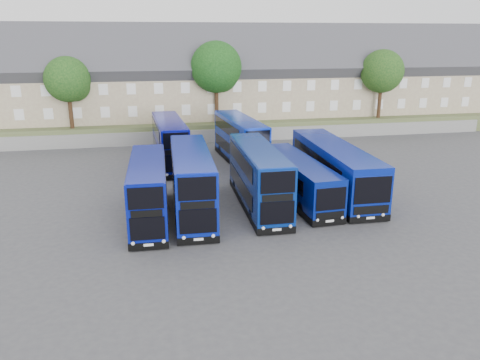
% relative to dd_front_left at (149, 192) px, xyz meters
% --- Properties ---
extents(ground, '(120.00, 120.00, 0.00)m').
position_rel_dd_front_left_xyz_m(ground, '(6.04, -1.49, -1.93)').
color(ground, '#424247').
rests_on(ground, ground).
extents(retaining_wall, '(70.00, 0.40, 1.50)m').
position_rel_dd_front_left_xyz_m(retaining_wall, '(6.04, 22.51, -1.18)').
color(retaining_wall, slate).
rests_on(retaining_wall, ground).
extents(earth_bank, '(80.00, 20.00, 2.00)m').
position_rel_dd_front_left_xyz_m(earth_bank, '(6.04, 32.51, -0.93)').
color(earth_bank, '#535A32').
rests_on(earth_bank, ground).
extents(terrace_row, '(66.00, 10.40, 11.20)m').
position_rel_dd_front_left_xyz_m(terrace_row, '(12.04, 28.51, 4.67)').
color(terrace_row, tan).
rests_on(terrace_row, earth_bank).
extents(dd_front_left, '(2.53, 9.96, 3.93)m').
position_rel_dd_front_left_xyz_m(dd_front_left, '(0.00, 0.00, 0.00)').
color(dd_front_left, '#071387').
rests_on(dd_front_left, ground).
extents(dd_front_mid, '(2.83, 10.93, 4.31)m').
position_rel_dd_front_left_xyz_m(dd_front_mid, '(2.89, 0.69, 0.19)').
color(dd_front_mid, '#081A98').
rests_on(dd_front_mid, ground).
extents(dd_front_right, '(2.60, 10.66, 4.22)m').
position_rel_dd_front_left_xyz_m(dd_front_right, '(7.61, 1.07, 0.14)').
color(dd_front_right, navy).
rests_on(dd_front_right, ground).
extents(dd_rear_left, '(3.01, 10.76, 4.23)m').
position_rel_dd_front_left_xyz_m(dd_rear_left, '(2.08, 13.69, 0.15)').
color(dd_rear_left, '#070B85').
rests_on(dd_rear_left, ground).
extents(dd_rear_right, '(3.42, 10.85, 4.24)m').
position_rel_dd_front_left_xyz_m(dd_rear_right, '(8.67, 13.18, 0.15)').
color(dd_rear_right, '#0926A7').
rests_on(dd_rear_right, ground).
extents(coach_east_a, '(2.98, 11.19, 3.03)m').
position_rel_dd_front_left_xyz_m(coach_east_a, '(10.87, 1.98, -0.45)').
color(coach_east_a, navy).
rests_on(coach_east_a, ground).
extents(coach_east_b, '(3.06, 13.49, 3.67)m').
position_rel_dd_front_left_xyz_m(coach_east_b, '(14.10, 3.17, -0.12)').
color(coach_east_b, '#071B90').
rests_on(coach_east_b, ground).
extents(tree_west, '(4.80, 4.80, 7.65)m').
position_rel_dd_front_left_xyz_m(tree_west, '(-7.82, 23.60, 5.12)').
color(tree_west, '#382314').
rests_on(tree_west, earth_bank).
extents(tree_mid, '(5.76, 5.76, 9.18)m').
position_rel_dd_front_left_xyz_m(tree_mid, '(8.18, 24.10, 6.14)').
color(tree_mid, '#382314').
rests_on(tree_mid, earth_bank).
extents(tree_east, '(5.12, 5.12, 8.16)m').
position_rel_dd_front_left_xyz_m(tree_east, '(28.18, 23.60, 5.46)').
color(tree_east, '#382314').
rests_on(tree_east, earth_bank).
extents(tree_far, '(5.44, 5.44, 8.67)m').
position_rel_dd_front_left_xyz_m(tree_far, '(34.18, 30.60, 5.80)').
color(tree_far, '#382314').
rests_on(tree_far, earth_bank).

